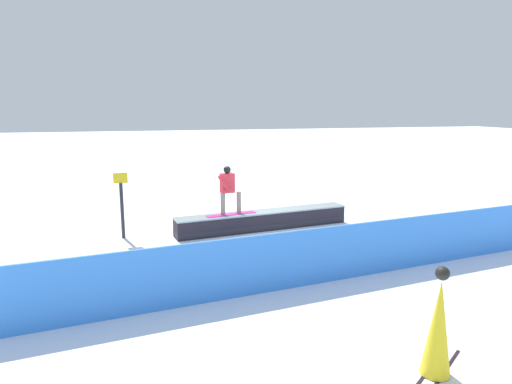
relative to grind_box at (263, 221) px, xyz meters
name	(u,v)px	position (x,y,z in m)	size (l,w,h in m)	color
ground_plane	(263,229)	(0.00, 0.00, -0.26)	(120.00, 120.00, 0.00)	white
grind_box	(263,221)	(0.00, 0.00, 0.00)	(5.66, 1.41, 0.58)	black
snowboarder	(228,188)	(1.15, 0.16, 1.12)	(1.59, 0.58, 1.49)	#C7278E
safety_fence	(322,255)	(0.00, 4.57, 0.36)	(13.64, 0.06, 1.25)	#3985EF
background_skier_left	(438,326)	(-0.21, 8.21, 0.48)	(1.56, 1.25, 1.64)	black
trail_marker	(122,203)	(4.24, -0.16, 0.77)	(0.40, 0.10, 1.94)	#262628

